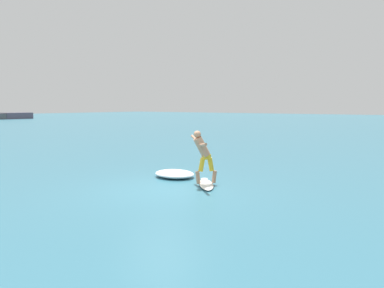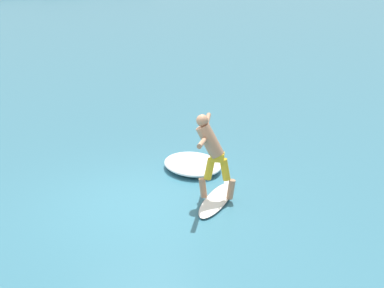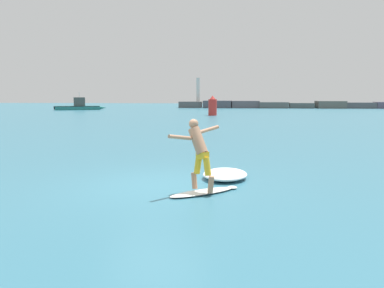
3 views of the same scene
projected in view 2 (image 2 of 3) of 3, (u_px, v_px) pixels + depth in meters
ground_plane at (142, 203)px, 10.57m from camera, size 200.00×200.00×0.00m
surfboard at (217, 199)px, 10.65m from camera, size 1.72×1.46×0.21m
surfer at (211, 149)px, 10.29m from camera, size 1.10×1.35×1.71m
wave_foam_at_tail at (192, 164)px, 12.20m from camera, size 1.39×1.65×0.25m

